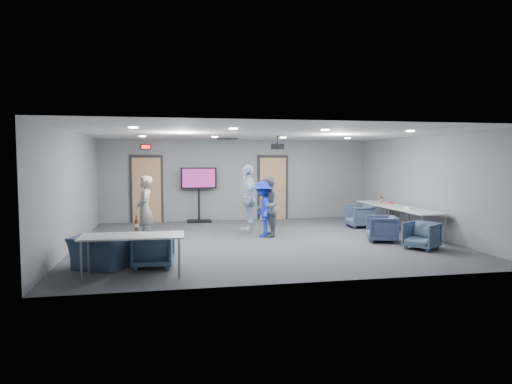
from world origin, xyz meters
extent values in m
plane|color=#323439|center=(0.00, 0.00, 0.00)|extent=(9.00, 9.00, 0.00)
plane|color=silver|center=(0.00, 0.00, 2.70)|extent=(9.00, 9.00, 0.00)
cube|color=slate|center=(0.00, 4.00, 1.35)|extent=(9.00, 0.02, 2.70)
cube|color=slate|center=(0.00, -4.00, 1.35)|extent=(9.00, 0.02, 2.70)
cube|color=slate|center=(-4.50, 0.00, 1.35)|extent=(0.02, 8.00, 2.70)
cube|color=slate|center=(4.50, 0.00, 1.35)|extent=(0.02, 8.00, 2.70)
cube|color=black|center=(-3.00, 3.97, 1.08)|extent=(1.06, 0.06, 2.24)
cube|color=tan|center=(-3.00, 3.93, 1.05)|extent=(0.90, 0.05, 2.10)
cylinder|color=gray|center=(-2.65, 3.88, 1.00)|extent=(0.04, 0.10, 0.04)
cube|color=black|center=(1.20, 3.97, 1.08)|extent=(1.06, 0.06, 2.24)
cube|color=tan|center=(1.20, 3.93, 1.05)|extent=(0.90, 0.05, 2.10)
cylinder|color=gray|center=(1.55, 3.88, 1.00)|extent=(0.04, 0.10, 0.04)
cube|color=black|center=(-3.00, 3.94, 2.45)|extent=(0.32, 0.06, 0.16)
cube|color=#FF0C0C|center=(-3.00, 3.90, 2.45)|extent=(0.26, 0.02, 0.11)
cube|color=black|center=(-0.50, 2.80, 2.69)|extent=(0.60, 0.60, 0.03)
cylinder|color=white|center=(-3.00, -1.80, 2.69)|extent=(0.18, 0.18, 0.02)
cylinder|color=white|center=(-3.00, 1.80, 2.69)|extent=(0.18, 0.18, 0.02)
cylinder|color=white|center=(-1.00, -1.80, 2.69)|extent=(0.18, 0.18, 0.02)
cylinder|color=white|center=(-1.00, 1.80, 2.69)|extent=(0.18, 0.18, 0.02)
cylinder|color=white|center=(1.00, -1.80, 2.69)|extent=(0.18, 0.18, 0.02)
cylinder|color=white|center=(1.00, 1.80, 2.69)|extent=(0.18, 0.18, 0.02)
cylinder|color=white|center=(3.00, -1.80, 2.69)|extent=(0.18, 0.18, 0.02)
cylinder|color=white|center=(3.00, 1.80, 2.69)|extent=(0.18, 0.18, 0.02)
imported|color=gray|center=(-2.89, 0.23, 0.83)|extent=(0.41, 0.61, 1.65)
imported|color=slate|center=(0.25, 0.52, 0.80)|extent=(0.75, 0.89, 1.60)
imported|color=#AEC7E0|center=(-0.11, 1.38, 0.95)|extent=(0.55, 1.15, 1.90)
imported|color=#1C31BB|center=(0.13, 0.55, 0.74)|extent=(0.61, 0.99, 1.49)
imported|color=#3B4966|center=(3.35, 1.63, 0.34)|extent=(0.75, 0.73, 0.67)
imported|color=#384161|center=(2.90, -0.73, 0.33)|extent=(0.90, 0.89, 0.65)
imported|color=#3C5168|center=(3.35, -1.79, 0.31)|extent=(0.94, 0.94, 0.62)
imported|color=#3E536B|center=(-2.63, -2.37, 0.35)|extent=(0.81, 0.83, 0.69)
imported|color=#3C4E68|center=(-3.60, -2.27, 0.31)|extent=(1.23, 1.18, 0.62)
cube|color=silver|center=(4.00, 1.51, 0.71)|extent=(0.78, 1.87, 0.03)
cylinder|color=gray|center=(3.69, 2.37, 0.35)|extent=(0.04, 0.04, 0.70)
cylinder|color=gray|center=(3.69, 0.65, 0.35)|extent=(0.04, 0.04, 0.70)
cylinder|color=gray|center=(4.31, 2.37, 0.35)|extent=(0.04, 0.04, 0.70)
cylinder|color=gray|center=(4.31, 0.65, 0.35)|extent=(0.04, 0.04, 0.70)
cube|color=silver|center=(4.00, -0.39, 0.71)|extent=(0.78, 1.87, 0.03)
cylinder|color=gray|center=(3.69, 0.46, 0.35)|extent=(0.04, 0.04, 0.70)
cylinder|color=gray|center=(3.69, -1.24, 0.35)|extent=(0.04, 0.04, 0.70)
cylinder|color=gray|center=(4.31, 0.46, 0.35)|extent=(0.04, 0.04, 0.70)
cylinder|color=gray|center=(4.31, -1.24, 0.35)|extent=(0.04, 0.04, 0.70)
cube|color=silver|center=(-2.97, -3.00, 0.71)|extent=(1.81, 0.81, 0.03)
cylinder|color=gray|center=(-2.15, -2.74, 0.35)|extent=(0.04, 0.04, 0.70)
cylinder|color=gray|center=(-3.76, -2.68, 0.35)|extent=(0.04, 0.04, 0.70)
cylinder|color=gray|center=(-2.17, -3.32, 0.35)|extent=(0.04, 0.04, 0.70)
cylinder|color=gray|center=(-3.79, -3.26, 0.35)|extent=(0.04, 0.04, 0.70)
cylinder|color=#632E11|center=(-2.93, -2.52, 0.83)|extent=(0.07, 0.07, 0.20)
cylinder|color=#632E11|center=(-2.93, -2.52, 0.98)|extent=(0.03, 0.03, 0.09)
cylinder|color=beige|center=(-2.93, -2.52, 0.83)|extent=(0.08, 0.08, 0.07)
cylinder|color=#632E11|center=(4.10, 1.70, 0.81)|extent=(0.06, 0.06, 0.16)
cylinder|color=#632E11|center=(4.10, 1.70, 0.93)|extent=(0.02, 0.02, 0.07)
cylinder|color=beige|center=(4.10, 1.70, 0.81)|extent=(0.06, 0.06, 0.05)
cube|color=#D04634|center=(4.18, 1.33, 0.75)|extent=(0.21, 0.16, 0.04)
cube|color=white|center=(4.05, -0.04, 0.76)|extent=(0.25, 0.20, 0.05)
cube|color=black|center=(-1.33, 3.75, 0.03)|extent=(0.78, 0.55, 0.06)
cylinder|color=black|center=(-1.33, 3.75, 0.72)|extent=(0.06, 0.06, 1.33)
cube|color=black|center=(-1.33, 3.75, 1.44)|extent=(1.16, 0.07, 0.69)
cube|color=#7B1B64|center=(-1.33, 3.70, 1.44)|extent=(1.05, 0.01, 0.60)
cylinder|color=black|center=(0.60, 0.85, 2.58)|extent=(0.04, 0.04, 0.22)
cube|color=black|center=(0.60, 0.85, 2.40)|extent=(0.42, 0.38, 0.14)
cylinder|color=black|center=(0.60, 0.69, 2.40)|extent=(0.08, 0.06, 0.08)
camera|label=1|loc=(-2.37, -11.19, 2.07)|focal=32.00mm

